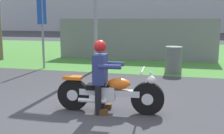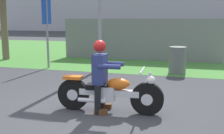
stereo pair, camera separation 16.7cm
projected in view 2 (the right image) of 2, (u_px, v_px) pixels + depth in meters
name	position (u px, v px, depth m)	size (l,w,h in m)	color
ground	(87.00, 115.00, 5.13)	(120.00, 120.00, 0.00)	#38383D
grass_verge	(154.00, 53.00, 14.58)	(60.00, 12.00, 0.01)	#478438
motorcycle_lead	(109.00, 93.00, 5.21)	(2.08, 0.66, 0.87)	black
rider_lead	(101.00, 71.00, 5.18)	(0.56, 0.48, 1.39)	black
trash_can	(177.00, 60.00, 8.93)	(0.56, 0.56, 0.89)	#595E5B
sign_banner	(47.00, 21.00, 9.80)	(0.08, 0.60, 2.60)	gray
fence_segment	(139.00, 40.00, 11.87)	(7.00, 0.06, 1.80)	slate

